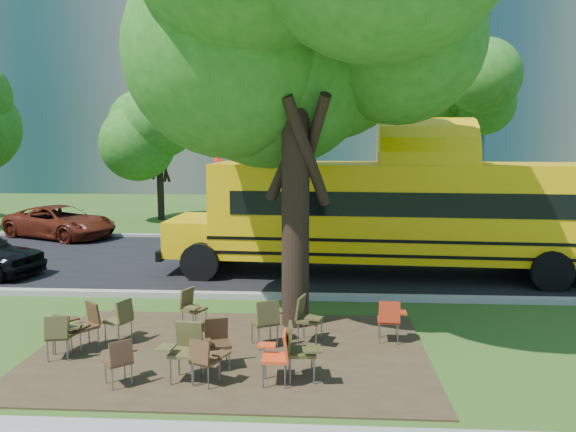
# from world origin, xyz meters

# --- Properties ---
(ground) EXTENTS (160.00, 160.00, 0.00)m
(ground) POSITION_xyz_m (0.00, 0.00, 0.00)
(ground) COLOR #2B551A
(ground) RESTS_ON ground
(dirt_patch) EXTENTS (7.00, 4.50, 0.03)m
(dirt_patch) POSITION_xyz_m (1.00, -0.50, 0.01)
(dirt_patch) COLOR #382819
(dirt_patch) RESTS_ON ground
(asphalt_road) EXTENTS (80.00, 8.00, 0.04)m
(asphalt_road) POSITION_xyz_m (0.00, 7.00, 0.02)
(asphalt_road) COLOR black
(asphalt_road) RESTS_ON ground
(kerb_near) EXTENTS (80.00, 0.25, 0.14)m
(kerb_near) POSITION_xyz_m (0.00, 3.00, 0.07)
(kerb_near) COLOR gray
(kerb_near) RESTS_ON ground
(kerb_far) EXTENTS (80.00, 0.25, 0.14)m
(kerb_far) POSITION_xyz_m (0.00, 11.10, 0.07)
(kerb_far) COLOR gray
(kerb_far) RESTS_ON ground
(building_main) EXTENTS (38.00, 16.00, 22.00)m
(building_main) POSITION_xyz_m (-8.00, 36.00, 11.00)
(building_main) COLOR #5F5F5A
(building_main) RESTS_ON ground
(bg_tree_2) EXTENTS (4.80, 4.80, 6.62)m
(bg_tree_2) POSITION_xyz_m (-5.00, 16.00, 4.21)
(bg_tree_2) COLOR black
(bg_tree_2) RESTS_ON ground
(bg_tree_3) EXTENTS (5.60, 5.60, 7.84)m
(bg_tree_3) POSITION_xyz_m (8.00, 14.00, 5.03)
(bg_tree_3) COLOR black
(bg_tree_3) RESTS_ON ground
(main_tree) EXTENTS (7.16, 7.16, 9.40)m
(main_tree) POSITION_xyz_m (2.09, 1.12, 5.81)
(main_tree) COLOR black
(main_tree) RESTS_ON ground
(school_bus) EXTENTS (13.03, 3.59, 3.15)m
(school_bus) POSITION_xyz_m (5.29, 5.54, 1.82)
(school_bus) COLOR #EEB407
(school_bus) RESTS_ON ground
(chair_0) EXTENTS (0.56, 0.57, 0.82)m
(chair_0) POSITION_xyz_m (-1.88, -0.98, 0.51)
(chair_0) COLOR #413D1C
(chair_0) RESTS_ON ground
(chair_1) EXTENTS (0.59, 0.46, 0.77)m
(chair_1) POSITION_xyz_m (-1.88, -0.74, 0.47)
(chair_1) COLOR #4F4222
(chair_1) RESTS_ON ground
(chair_2) EXTENTS (0.53, 0.66, 0.78)m
(chair_2) POSITION_xyz_m (-0.47, -1.94, 0.48)
(chair_2) COLOR #4E2D1B
(chair_2) RESTS_ON ground
(chair_3) EXTENTS (0.66, 0.55, 0.94)m
(chair_3) POSITION_xyz_m (0.48, -1.67, 0.58)
(chair_3) COLOR #4F4822
(chair_3) RESTS_ON ground
(chair_4) EXTENTS (0.63, 0.50, 0.78)m
(chair_4) POSITION_xyz_m (0.84, -1.86, 0.48)
(chair_4) COLOR #4D321B
(chair_4) RESTS_ON ground
(chair_5) EXTENTS (0.58, 0.64, 0.85)m
(chair_5) POSITION_xyz_m (0.87, -1.16, 0.52)
(chair_5) COLOR #402A17
(chair_5) RESTS_ON ground
(chair_6) EXTENTS (0.51, 0.56, 0.86)m
(chair_6) POSITION_xyz_m (1.96, -1.73, 0.53)
(chair_6) COLOR red
(chair_6) RESTS_ON ground
(chair_7) EXTENTS (0.61, 0.63, 0.95)m
(chair_7) POSITION_xyz_m (2.26, -1.60, 0.58)
(chair_7) COLOR #433F1D
(chair_7) RESTS_ON ground
(chair_8) EXTENTS (0.55, 0.69, 0.86)m
(chair_8) POSITION_xyz_m (-1.12, -0.11, 0.53)
(chair_8) COLOR brown
(chair_8) RESTS_ON ground
(chair_9) EXTENTS (0.75, 0.59, 0.87)m
(chair_9) POSITION_xyz_m (-1.64, -0.45, 0.54)
(chair_9) COLOR #452E18
(chair_9) RESTS_ON ground
(chair_10) EXTENTS (0.55, 0.69, 0.85)m
(chair_10) POSITION_xyz_m (0.03, 0.68, 0.52)
(chair_10) COLOR brown
(chair_10) RESTS_ON ground
(chair_11) EXTENTS (0.63, 0.74, 0.93)m
(chair_11) POSITION_xyz_m (1.63, -0.17, 0.57)
(chair_11) COLOR #443D1D
(chair_11) RESTS_ON ground
(chair_12) EXTENTS (0.55, 0.70, 0.91)m
(chair_12) POSITION_xyz_m (2.36, 0.06, 0.56)
(chair_12) COLOR #443F1D
(chair_12) RESTS_ON ground
(chair_13) EXTENTS (0.57, 0.50, 0.85)m
(chair_13) POSITION_xyz_m (3.91, 0.17, 0.52)
(chair_13) COLOR #A72C11
(chair_13) RESTS_ON ground
(bg_car_red) EXTENTS (4.98, 3.69, 1.26)m
(bg_car_red) POSITION_xyz_m (-7.45, 10.80, 0.63)
(bg_car_red) COLOR #521A0E
(bg_car_red) RESTS_ON ground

